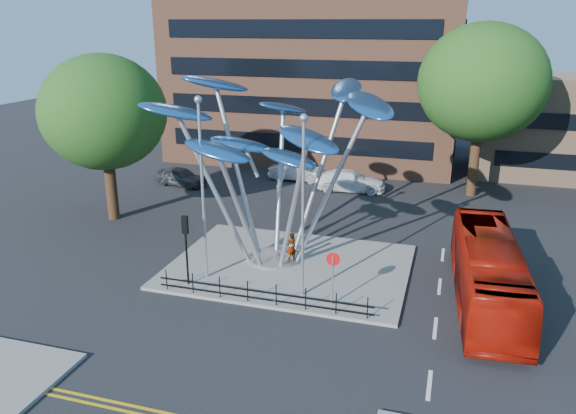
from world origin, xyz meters
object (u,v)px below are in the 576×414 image
(red_bus, at_px, (488,271))
(parked_car_right, at_px, (349,181))
(leaf_sculpture, at_px, (273,132))
(street_lamp_left, at_px, (202,174))
(traffic_light_island, at_px, (186,236))
(pedestrian, at_px, (291,247))
(tree_right, at_px, (483,83))
(tree_left, at_px, (104,113))
(parked_car_mid, at_px, (297,171))
(street_lamp_right, at_px, (303,191))
(no_entry_sign_island, at_px, (333,270))
(parked_car_left, at_px, (181,177))

(red_bus, distance_m, parked_car_right, 18.01)
(leaf_sculpture, distance_m, street_lamp_left, 4.28)
(street_lamp_left, relative_size, red_bus, 0.82)
(red_bus, bearing_deg, traffic_light_island, -173.37)
(pedestrian, bearing_deg, red_bus, 128.18)
(street_lamp_left, height_order, traffic_light_island, street_lamp_left)
(tree_right, distance_m, tree_left, 25.09)
(tree_right, relative_size, parked_car_mid, 2.72)
(street_lamp_left, distance_m, street_lamp_right, 5.03)
(leaf_sculpture, bearing_deg, no_entry_sign_island, -45.67)
(leaf_sculpture, xyz_separation_m, pedestrian, (1.01, -0.24, -5.93))
(parked_car_right, bearing_deg, street_lamp_right, 178.27)
(red_bus, bearing_deg, no_entry_sign_island, -162.81)
(traffic_light_island, bearing_deg, leaf_sculpture, 54.96)
(street_lamp_right, relative_size, red_bus, 0.77)
(tree_right, bearing_deg, no_entry_sign_island, -107.12)
(no_entry_sign_island, bearing_deg, street_lamp_right, 162.13)
(traffic_light_island, xyz_separation_m, parked_car_left, (-8.39, 15.63, -1.91))
(street_lamp_left, relative_size, street_lamp_right, 1.06)
(red_bus, bearing_deg, street_lamp_right, -169.72)
(traffic_light_island, height_order, parked_car_left, traffic_light_island)
(no_entry_sign_island, distance_m, parked_car_mid, 20.88)
(leaf_sculpture, xyz_separation_m, parked_car_mid, (-3.14, 15.41, -6.14))
(tree_right, height_order, pedestrian, tree_right)
(tree_right, xyz_separation_m, parked_car_mid, (-13.20, 0.09, -7.30))
(leaf_sculpture, distance_m, street_lamp_right, 4.83)
(street_lamp_right, relative_size, no_entry_sign_island, 3.39)
(street_lamp_right, relative_size, parked_car_left, 2.00)
(leaf_sculpture, distance_m, parked_car_mid, 16.88)
(no_entry_sign_island, height_order, parked_car_mid, no_entry_sign_island)
(traffic_light_island, height_order, pedestrian, traffic_light_island)
(red_bus, bearing_deg, tree_left, 163.54)
(leaf_sculpture, bearing_deg, street_lamp_left, -127.40)
(street_lamp_left, xyz_separation_m, pedestrian, (3.44, 2.94, -4.42))
(leaf_sculpture, relative_size, parked_car_right, 2.39)
(tree_right, bearing_deg, street_lamp_right, -111.54)
(pedestrian, xyz_separation_m, parked_car_right, (0.35, 14.07, -0.17))
(tree_left, relative_size, street_lamp_right, 1.24)
(parked_car_mid, relative_size, parked_car_right, 0.84)
(leaf_sculpture, bearing_deg, street_lamp_right, -55.09)
(no_entry_sign_island, bearing_deg, parked_car_right, 98.55)
(street_lamp_left, bearing_deg, no_entry_sign_island, -8.61)
(parked_car_left, bearing_deg, no_entry_sign_island, -125.45)
(pedestrian, bearing_deg, traffic_light_island, 1.45)
(red_bus, height_order, parked_car_left, red_bus)
(red_bus, relative_size, pedestrian, 6.82)
(street_lamp_left, bearing_deg, red_bus, 6.75)
(no_entry_sign_island, height_order, parked_car_left, no_entry_sign_island)
(red_bus, xyz_separation_m, parked_car_right, (-9.20, 15.47, -0.72))
(tree_left, height_order, red_bus, tree_left)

